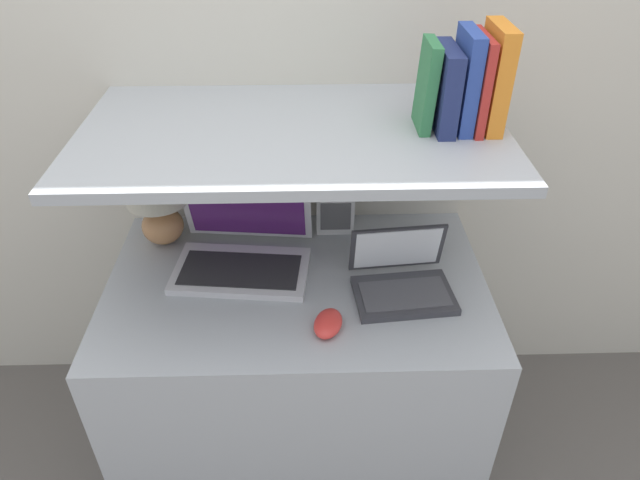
{
  "coord_description": "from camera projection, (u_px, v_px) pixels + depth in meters",
  "views": [
    {
      "loc": [
        0.03,
        -0.92,
        1.78
      ],
      "look_at": [
        0.07,
        0.34,
        0.88
      ],
      "focal_mm": 32.0,
      "sensor_mm": 36.0,
      "label": 1
    }
  ],
  "objects": [
    {
      "name": "back_riser",
      "position": [
        298.0,
        252.0,
        2.02
      ],
      "size": [
        1.08,
        0.04,
        1.15
      ],
      "color": "beige",
      "rests_on": "ground_plane"
    },
    {
      "name": "shelf",
      "position": [
        293.0,
        134.0,
        1.45
      ],
      "size": [
        1.08,
        0.62,
        0.03
      ],
      "color": "#999EA3",
      "rests_on": "back_riser"
    },
    {
      "name": "table_lamp",
      "position": [
        156.0,
        192.0,
        1.69
      ],
      "size": [
        0.19,
        0.19,
        0.3
      ],
      "color": "#B27A4C",
      "rests_on": "desk"
    },
    {
      "name": "laptop_small",
      "position": [
        402.0,
        280.0,
        1.58
      ],
      "size": [
        0.29,
        0.24,
        0.17
      ],
      "color": "#333338",
      "rests_on": "desk"
    },
    {
      "name": "book_navy",
      "position": [
        445.0,
        89.0,
        1.39
      ],
      "size": [
        0.04,
        0.17,
        0.2
      ],
      "color": "navy",
      "rests_on": "shelf"
    },
    {
      "name": "computer_mouse",
      "position": [
        328.0,
        323.0,
        1.46
      ],
      "size": [
        0.1,
        0.13,
        0.04
      ],
      "color": "red",
      "rests_on": "desk"
    },
    {
      "name": "book_blue",
      "position": [
        466.0,
        81.0,
        1.38
      ],
      "size": [
        0.03,
        0.15,
        0.24
      ],
      "color": "#284293",
      "rests_on": "shelf"
    },
    {
      "name": "book_orange",
      "position": [
        495.0,
        78.0,
        1.38
      ],
      "size": [
        0.04,
        0.16,
        0.25
      ],
      "color": "orange",
      "rests_on": "shelf"
    },
    {
      "name": "laptop_large",
      "position": [
        243.0,
        251.0,
        1.67
      ],
      "size": [
        0.41,
        0.33,
        0.23
      ],
      "color": "silver",
      "rests_on": "desk"
    },
    {
      "name": "book_red",
      "position": [
        478.0,
        82.0,
        1.38
      ],
      "size": [
        0.02,
        0.17,
        0.23
      ],
      "color": "#A82823",
      "rests_on": "shelf"
    },
    {
      "name": "book_green",
      "position": [
        427.0,
        86.0,
        1.38
      ],
      "size": [
        0.04,
        0.12,
        0.22
      ],
      "color": "#2D7042",
      "rests_on": "shelf"
    },
    {
      "name": "wall_back",
      "position": [
        294.0,
        74.0,
        1.7
      ],
      "size": [
        6.0,
        0.05,
        2.4
      ],
      "color": "beige",
      "rests_on": "ground_plane"
    },
    {
      "name": "router_box",
      "position": [
        335.0,
        211.0,
        1.8
      ],
      "size": [
        0.12,
        0.06,
        0.14
      ],
      "color": "white",
      "rests_on": "desk"
    },
    {
      "name": "desk",
      "position": [
        299.0,
        369.0,
        1.85
      ],
      "size": [
        1.08,
        0.69,
        0.74
      ],
      "color": "#999EA3",
      "rests_on": "ground_plane"
    }
  ]
}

